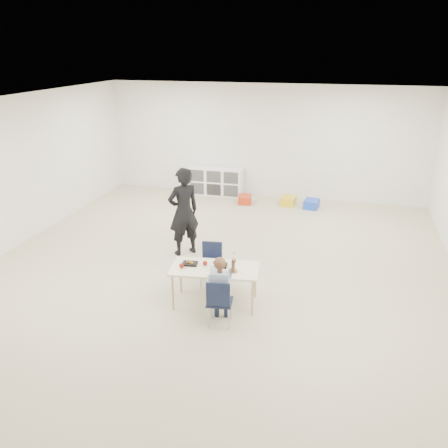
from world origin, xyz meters
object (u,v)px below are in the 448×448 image
(cubby_shelf, at_px, (216,181))
(adult, at_px, (184,212))
(table, at_px, (215,285))
(chair_near, at_px, (220,301))
(child, at_px, (220,288))

(cubby_shelf, bearing_deg, adult, -83.07)
(table, relative_size, chair_near, 1.92)
(chair_near, relative_size, cubby_shelf, 0.50)
(table, distance_m, chair_near, 0.56)
(adult, bearing_deg, child, 75.74)
(table, relative_size, adult, 0.83)
(cubby_shelf, xyz_separation_m, adult, (0.46, -3.75, 0.47))
(chair_near, relative_size, adult, 0.43)
(cubby_shelf, distance_m, adult, 3.80)
(chair_near, bearing_deg, table, 105.50)
(chair_near, distance_m, child, 0.20)
(cubby_shelf, bearing_deg, chair_near, -73.72)
(adult, bearing_deg, cubby_shelf, -127.89)
(child, relative_size, adult, 0.68)
(chair_near, height_order, child, child)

